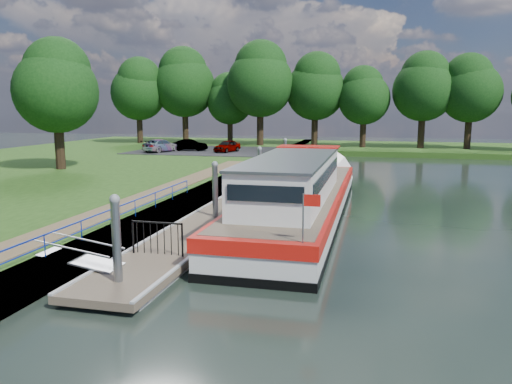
% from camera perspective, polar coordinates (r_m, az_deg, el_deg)
% --- Properties ---
extents(ground, '(160.00, 160.00, 0.00)m').
position_cam_1_polar(ground, '(15.70, -14.48, -10.60)').
color(ground, black).
rests_on(ground, ground).
extents(bank_edge, '(1.10, 90.00, 0.78)m').
position_cam_1_polar(bank_edge, '(29.98, -5.42, 0.05)').
color(bank_edge, '#473D2D').
rests_on(bank_edge, ground).
extents(far_bank, '(60.00, 18.00, 0.60)m').
position_cam_1_polar(far_bank, '(65.34, 17.85, 4.72)').
color(far_bank, '#224513').
rests_on(far_bank, ground).
extents(footpath, '(1.60, 40.00, 0.05)m').
position_cam_1_polar(footpath, '(24.32, -14.94, -1.49)').
color(footpath, brown).
rests_on(footpath, riverbank).
extents(carpark, '(14.00, 12.00, 0.06)m').
position_cam_1_polar(carpark, '(54.26, -6.02, 4.76)').
color(carpark, black).
rests_on(carpark, riverbank).
extents(blue_fence, '(0.04, 18.04, 0.72)m').
position_cam_1_polar(blue_fence, '(19.17, -17.74, -2.99)').
color(blue_fence, '#0C2DBF').
rests_on(blue_fence, riverbank).
extents(pontoon, '(2.50, 30.00, 0.56)m').
position_cam_1_polar(pontoon, '(27.40, -1.72, -1.25)').
color(pontoon, brown).
rests_on(pontoon, ground).
extents(mooring_piles, '(0.30, 27.30, 3.55)m').
position_cam_1_polar(mooring_piles, '(27.21, -1.73, 1.01)').
color(mooring_piles, gray).
rests_on(mooring_piles, ground).
extents(gangway, '(2.58, 1.00, 0.92)m').
position_cam_1_polar(gangway, '(16.83, -19.39, -7.24)').
color(gangway, '#A5A8AD').
rests_on(gangway, ground).
extents(gate_panel, '(1.85, 0.05, 1.15)m').
position_cam_1_polar(gate_panel, '(17.25, -11.22, -4.66)').
color(gate_panel, black).
rests_on(gate_panel, ground).
extents(barge, '(4.36, 21.15, 4.78)m').
position_cam_1_polar(barge, '(24.86, 5.25, -0.29)').
color(barge, black).
rests_on(barge, ground).
extents(horizon_trees, '(54.38, 10.03, 12.87)m').
position_cam_1_polar(horizon_trees, '(62.30, 5.61, 11.96)').
color(horizon_trees, '#332316').
rests_on(horizon_trees, ground).
extents(bank_tree_a, '(6.12, 6.12, 9.72)m').
position_cam_1_polar(bank_tree_a, '(40.34, -21.84, 11.32)').
color(bank_tree_a, '#332316').
rests_on(bank_tree_a, riverbank).
extents(car_a, '(2.31, 3.81, 1.21)m').
position_cam_1_polar(car_a, '(51.79, -3.32, 5.27)').
color(car_a, '#999999').
rests_on(car_a, carpark).
extents(car_b, '(3.75, 1.67, 1.20)m').
position_cam_1_polar(car_b, '(53.74, -7.56, 5.35)').
color(car_b, '#999999').
rests_on(car_b, carpark).
extents(car_c, '(3.03, 4.79, 1.29)m').
position_cam_1_polar(car_c, '(52.91, -10.81, 5.25)').
color(car_c, '#999999').
rests_on(car_c, carpark).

